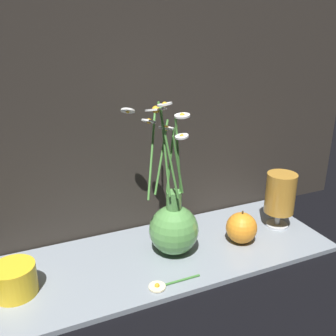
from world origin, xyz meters
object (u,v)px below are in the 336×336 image
object	(u,v)px
vase_with_flowers	(174,225)
orange_fruit	(241,228)
tea_glass	(280,194)
yellow_mug	(13,280)

from	to	relation	value
vase_with_flowers	orange_fruit	xyz separation A→B (m)	(0.18, -0.03, -0.03)
tea_glass	vase_with_flowers	bearing A→B (deg)	-179.45
vase_with_flowers	orange_fruit	distance (m)	0.18
yellow_mug	tea_glass	size ratio (longest dim) A/B	0.64
tea_glass	orange_fruit	bearing A→B (deg)	-168.17
vase_with_flowers	yellow_mug	world-z (taller)	vase_with_flowers
vase_with_flowers	tea_glass	distance (m)	0.31
yellow_mug	tea_glass	xyz separation A→B (m)	(0.67, 0.01, 0.06)
yellow_mug	tea_glass	world-z (taller)	tea_glass
yellow_mug	tea_glass	distance (m)	0.68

